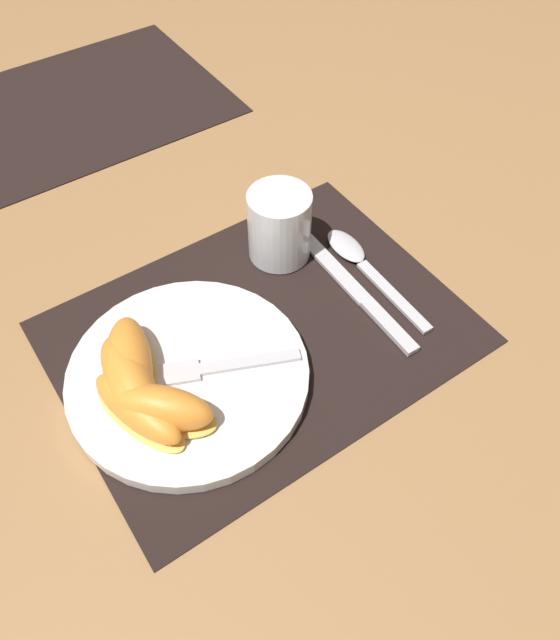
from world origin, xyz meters
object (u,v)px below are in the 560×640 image
at_px(plate, 188,376).
at_px(fork, 206,369).
at_px(citrus_wedge_3, 162,409).
at_px(juice_glass, 279,229).
at_px(citrus_wedge_0, 129,369).
at_px(knife, 358,293).
at_px(spoon, 358,259).
at_px(citrus_wedge_1, 131,382).
at_px(citrus_wedge_2, 138,410).

relative_size(plate, fork, 1.54).
bearing_deg(plate, citrus_wedge_3, -141.43).
distance_m(plate, juice_glass, 0.22).
xyz_separation_m(plate, juice_glass, (0.19, 0.11, 0.03)).
xyz_separation_m(plate, fork, (0.02, -0.01, 0.01)).
bearing_deg(citrus_wedge_3, citrus_wedge_0, 95.09).
bearing_deg(fork, knife, 0.55).
relative_size(spoon, citrus_wedge_1, 1.61).
distance_m(citrus_wedge_1, citrus_wedge_2, 0.03).
relative_size(citrus_wedge_1, citrus_wedge_3, 1.08).
distance_m(fork, citrus_wedge_0, 0.08).
relative_size(juice_glass, citrus_wedge_1, 0.77).
bearing_deg(fork, plate, 151.39).
height_order(spoon, citrus_wedge_2, citrus_wedge_2).
bearing_deg(knife, citrus_wedge_1, 176.85).
bearing_deg(fork, citrus_wedge_1, 166.82).
bearing_deg(spoon, plate, -172.39).
relative_size(spoon, citrus_wedge_0, 1.35).
bearing_deg(citrus_wedge_2, plate, 18.65).
bearing_deg(citrus_wedge_1, spoon, 4.84).
xyz_separation_m(fork, citrus_wedge_0, (-0.07, 0.03, 0.02)).
height_order(plate, fork, fork).
xyz_separation_m(plate, citrus_wedge_1, (-0.06, 0.01, 0.03)).
bearing_deg(fork, citrus_wedge_2, -171.48).
distance_m(knife, citrus_wedge_2, 0.30).
bearing_deg(citrus_wedge_3, fork, 23.09).
relative_size(citrus_wedge_2, citrus_wedge_3, 1.15).
bearing_deg(spoon, knife, -129.26).
height_order(juice_glass, citrus_wedge_2, juice_glass).
xyz_separation_m(plate, citrus_wedge_2, (-0.07, -0.02, 0.02)).
height_order(juice_glass, citrus_wedge_0, juice_glass).
relative_size(juice_glass, citrus_wedge_3, 0.83).
height_order(knife, spoon, spoon).
height_order(spoon, citrus_wedge_1, citrus_wedge_1).
bearing_deg(citrus_wedge_3, plate, 38.57).
xyz_separation_m(juice_glass, fork, (-0.17, -0.11, -0.02)).
height_order(fork, citrus_wedge_3, citrus_wedge_3).
height_order(citrus_wedge_2, citrus_wedge_3, citrus_wedge_3).
relative_size(citrus_wedge_1, citrus_wedge_2, 0.94).
bearing_deg(fork, citrus_wedge_3, -156.91).
bearing_deg(citrus_wedge_2, fork, 8.52).
xyz_separation_m(plate, citrus_wedge_3, (-0.05, -0.04, 0.03)).
distance_m(juice_glass, fork, 0.21).
height_order(knife, citrus_wedge_0, citrus_wedge_0).
height_order(fork, citrus_wedge_1, citrus_wedge_1).
bearing_deg(juice_glass, citrus_wedge_0, -161.70).
height_order(spoon, citrus_wedge_0, citrus_wedge_0).
height_order(citrus_wedge_0, citrus_wedge_3, citrus_wedge_3).
distance_m(knife, spoon, 0.06).
xyz_separation_m(knife, spoon, (0.04, 0.04, 0.00)).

